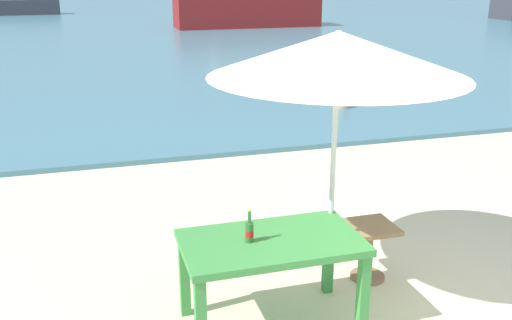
# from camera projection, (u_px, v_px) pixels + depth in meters

# --- Properties ---
(sea_water) EXTENTS (120.00, 50.00, 0.08)m
(sea_water) POSITION_uv_depth(u_px,v_px,m) (125.00, 20.00, 31.86)
(sea_water) COLOR teal
(sea_water) RESTS_ON ground_plane
(picnic_table_green) EXTENTS (1.40, 0.80, 0.76)m
(picnic_table_green) POSITION_uv_depth(u_px,v_px,m) (271.00, 252.00, 4.59)
(picnic_table_green) COLOR #3D8C42
(picnic_table_green) RESTS_ON ground_plane
(beer_bottle_amber) EXTENTS (0.07, 0.07, 0.26)m
(beer_bottle_amber) POSITION_uv_depth(u_px,v_px,m) (249.00, 230.00, 4.48)
(beer_bottle_amber) COLOR #2D662D
(beer_bottle_amber) RESTS_ON picnic_table_green
(patio_umbrella) EXTENTS (2.10, 2.10, 2.30)m
(patio_umbrella) POSITION_uv_depth(u_px,v_px,m) (338.00, 54.00, 4.62)
(patio_umbrella) COLOR silver
(patio_umbrella) RESTS_ON ground_plane
(side_table_wood) EXTENTS (0.44, 0.44, 0.54)m
(side_table_wood) POSITION_uv_depth(u_px,v_px,m) (369.00, 244.00, 5.39)
(side_table_wood) COLOR olive
(side_table_wood) RESTS_ON ground_plane
(swimmer_person) EXTENTS (0.34, 0.34, 0.41)m
(swimmer_person) POSITION_uv_depth(u_px,v_px,m) (342.00, 99.00, 11.82)
(swimmer_person) COLOR tan
(swimmer_person) RESTS_ON sea_water
(boat_sailboat) EXTENTS (6.84, 1.86, 2.49)m
(boat_sailboat) POSITION_uv_depth(u_px,v_px,m) (246.00, 8.00, 27.66)
(boat_sailboat) COLOR maroon
(boat_sailboat) RESTS_ON sea_water
(boat_barge) EXTENTS (4.27, 1.17, 1.55)m
(boat_barge) POSITION_uv_depth(u_px,v_px,m) (21.00, 5.00, 34.97)
(boat_barge) COLOR #38383F
(boat_barge) RESTS_ON sea_water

